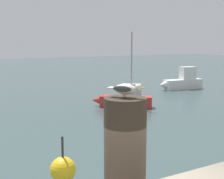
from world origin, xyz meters
The scene contains 5 objects.
mooring_post centered at (-0.21, -0.36, 2.21)m, with size 0.42×0.42×1.13m, color #382D23.
seagull centered at (-0.21, -0.37, 2.87)m, with size 0.25×0.35×0.14m.
boat_white centered at (13.88, 14.00, 0.53)m, with size 3.47×1.03×1.54m.
boat_red centered at (6.98, 10.81, 0.42)m, with size 2.72×2.47×3.76m.
channel_buoy centered at (0.63, 3.33, 0.48)m, with size 0.56×0.56×1.33m.
Camera 1 is at (-1.93, -2.98, 3.32)m, focal length 52.88 mm.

